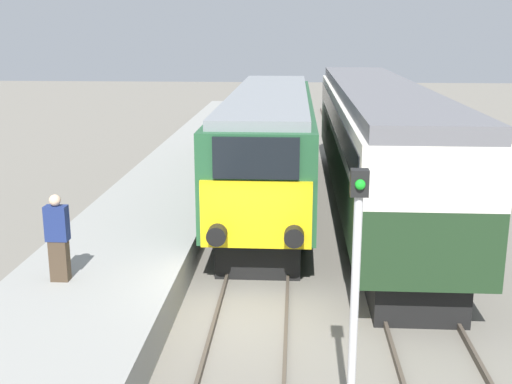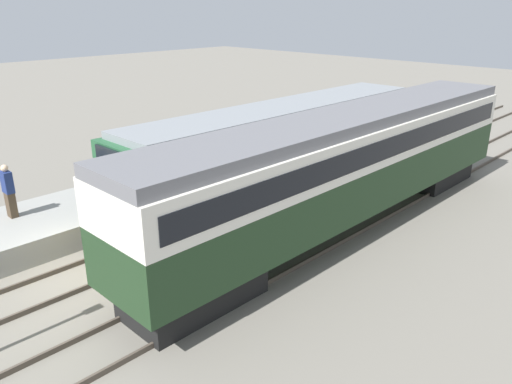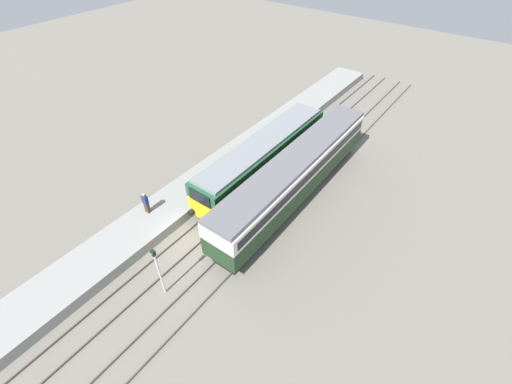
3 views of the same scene
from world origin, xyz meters
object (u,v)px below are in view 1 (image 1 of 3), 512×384
at_px(locomotive, 270,142).
at_px(signal_post, 355,283).
at_px(passenger_carriage, 376,135).
at_px(person_on_platform, 58,238).

relative_size(locomotive, signal_post, 3.80).
relative_size(passenger_carriage, signal_post, 4.52).
bearing_deg(signal_post, locomotive, 97.70).
xyz_separation_m(locomotive, person_on_platform, (-3.84, -9.02, -0.42)).
bearing_deg(person_on_platform, locomotive, 66.93).
height_order(locomotive, person_on_platform, locomotive).
bearing_deg(passenger_carriage, person_on_platform, -130.54).
bearing_deg(signal_post, passenger_carriage, 81.95).
relative_size(person_on_platform, signal_post, 0.45).
relative_size(locomotive, person_on_platform, 8.41).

